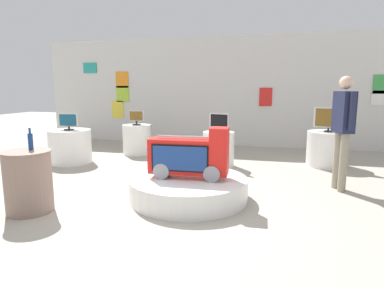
{
  "coord_description": "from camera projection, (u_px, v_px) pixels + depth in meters",
  "views": [
    {
      "loc": [
        1.57,
        -4.18,
        1.6
      ],
      "look_at": [
        0.24,
        0.88,
        0.71
      ],
      "focal_mm": 30.79,
      "sensor_mm": 36.0,
      "label": 1
    }
  ],
  "objects": [
    {
      "name": "tv_on_far_right",
      "position": [
        68.0,
        122.0,
        7.02
      ],
      "size": [
        0.4,
        0.21,
        0.35
      ],
      "color": "black",
      "rests_on": "display_pedestal_far_right"
    },
    {
      "name": "side_table_round",
      "position": [
        28.0,
        181.0,
        4.27
      ],
      "size": [
        0.61,
        0.61,
        0.81
      ],
      "color": "gray",
      "rests_on": "ground"
    },
    {
      "name": "shopper_browsing_near_truck",
      "position": [
        343.0,
        124.0,
        5.1
      ],
      "size": [
        0.3,
        0.54,
        1.79
      ],
      "color": "gray",
      "rests_on": "ground"
    },
    {
      "name": "novelty_firetruck_tv",
      "position": [
        190.0,
        157.0,
        4.71
      ],
      "size": [
        1.15,
        0.4,
        0.74
      ],
      "color": "gray",
      "rests_on": "main_display_pedestal"
    },
    {
      "name": "main_display_pedestal",
      "position": [
        189.0,
        188.0,
        4.8
      ],
      "size": [
        1.71,
        1.71,
        0.32
      ],
      "primitive_type": "cylinder",
      "color": "white",
      "rests_on": "ground"
    },
    {
      "name": "display_pedestal_center_rear",
      "position": [
        327.0,
        149.0,
        6.84
      ],
      "size": [
        0.81,
        0.81,
        0.72
      ],
      "primitive_type": "cylinder",
      "color": "white",
      "rests_on": "ground"
    },
    {
      "name": "display_pedestal_right_rear",
      "position": [
        218.0,
        149.0,
        6.8
      ],
      "size": [
        0.64,
        0.64,
        0.72
      ],
      "primitive_type": "cylinder",
      "color": "white",
      "rests_on": "ground"
    },
    {
      "name": "back_wall_display",
      "position": [
        221.0,
        91.0,
        9.23
      ],
      "size": [
        10.81,
        0.13,
        3.02
      ],
      "color": "silver",
      "rests_on": "ground"
    },
    {
      "name": "tv_on_center_rear",
      "position": [
        329.0,
        118.0,
        6.73
      ],
      "size": [
        0.59,
        0.19,
        0.49
      ],
      "color": "black",
      "rests_on": "display_pedestal_center_rear"
    },
    {
      "name": "tv_on_right_rear",
      "position": [
        219.0,
        122.0,
        6.7
      ],
      "size": [
        0.4,
        0.18,
        0.38
      ],
      "color": "black",
      "rests_on": "display_pedestal_right_rear"
    },
    {
      "name": "bottle_on_side_table",
      "position": [
        31.0,
        141.0,
        4.25
      ],
      "size": [
        0.06,
        0.06,
        0.29
      ],
      "color": "navy",
      "rests_on": "side_table_round"
    },
    {
      "name": "tv_on_left_rear",
      "position": [
        136.0,
        117.0,
        8.0
      ],
      "size": [
        0.38,
        0.2,
        0.34
      ],
      "color": "black",
      "rests_on": "display_pedestal_left_rear"
    },
    {
      "name": "ground_plane",
      "position": [
        160.0,
        203.0,
        4.64
      ],
      "size": [
        30.0,
        30.0,
        0.0
      ],
      "primitive_type": "plane",
      "color": "#A8A091"
    },
    {
      "name": "display_pedestal_far_right",
      "position": [
        70.0,
        146.0,
        7.11
      ],
      "size": [
        0.9,
        0.9,
        0.72
      ],
      "primitive_type": "cylinder",
      "color": "white",
      "rests_on": "ground"
    },
    {
      "name": "display_pedestal_left_rear",
      "position": [
        137.0,
        139.0,
        8.1
      ],
      "size": [
        0.69,
        0.69,
        0.72
      ],
      "primitive_type": "cylinder",
      "color": "white",
      "rests_on": "ground"
    }
  ]
}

